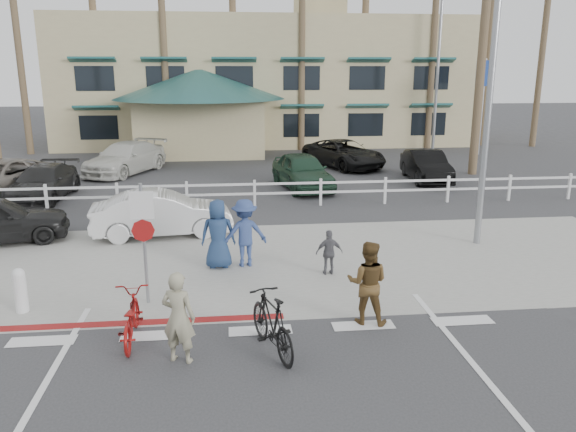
{
  "coord_description": "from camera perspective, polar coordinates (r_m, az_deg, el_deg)",
  "views": [
    {
      "loc": [
        -0.53,
        -9.17,
        4.84
      ],
      "look_at": [
        0.84,
        3.46,
        1.5
      ],
      "focal_mm": 35.0,
      "sensor_mm": 36.0,
      "label": 1
    }
  ],
  "objects": [
    {
      "name": "rider_black",
      "position": [
        11.02,
        8.08,
        -6.72
      ],
      "size": [
        0.97,
        0.86,
        1.67
      ],
      "primitive_type": "imported",
      "rotation": [
        0.0,
        0.0,
        2.81
      ],
      "color": "brown",
      "rests_on": "ground"
    },
    {
      "name": "streetlight_1",
      "position": [
        35.45,
        14.96,
        14.1
      ],
      "size": [
        0.6,
        2.0,
        9.5
      ],
      "primitive_type": null,
      "color": "gray",
      "rests_on": "ground"
    },
    {
      "name": "palm_6",
      "position": [
        36.37,
        7.9,
        20.37
      ],
      "size": [
        4.0,
        4.0,
        17.0
      ],
      "primitive_type": null,
      "color": "#1A3815",
      "rests_on": "ground"
    },
    {
      "name": "curb_red",
      "position": [
        11.7,
        -18.1,
        -10.42
      ],
      "size": [
        7.0,
        0.25,
        0.02
      ],
      "primitive_type": "cube",
      "color": "maroon",
      "rests_on": "ground"
    },
    {
      "name": "rail_fence",
      "position": [
        20.17,
        -3.12,
        2.28
      ],
      "size": [
        29.4,
        0.16,
        1.0
      ],
      "primitive_type": null,
      "color": "silver",
      "rests_on": "ground"
    },
    {
      "name": "bollard_0",
      "position": [
        12.73,
        -25.55,
        -6.83
      ],
      "size": [
        0.26,
        0.26,
        0.95
      ],
      "primitive_type": null,
      "color": "silver",
      "rests_on": "ground"
    },
    {
      "name": "sidewalk_plaza",
      "position": [
        14.5,
        -3.76,
        -4.76
      ],
      "size": [
        22.0,
        7.0,
        0.01
      ],
      "primitive_type": "cube",
      "color": "gray",
      "rests_on": "ground"
    },
    {
      "name": "pedestrian_b",
      "position": [
        14.01,
        -7.11,
        -1.82
      ],
      "size": [
        0.86,
        0.56,
        1.75
      ],
      "primitive_type": "imported",
      "rotation": [
        0.0,
        0.0,
        3.13
      ],
      "color": "navy",
      "rests_on": "ground"
    },
    {
      "name": "palm_2",
      "position": [
        36.09,
        -19.2,
        18.98
      ],
      "size": [
        4.0,
        4.0,
        16.0
      ],
      "primitive_type": null,
      "color": "#1A3815",
      "rests_on": "ground"
    },
    {
      "name": "pedestrian_child",
      "position": [
        13.56,
        4.21,
        -3.72
      ],
      "size": [
        0.65,
        0.27,
        1.11
      ],
      "primitive_type": "imported",
      "rotation": [
        0.0,
        0.0,
        3.15
      ],
      "color": "#58585D",
      "rests_on": "ground"
    },
    {
      "name": "parking_lot",
      "position": [
        27.6,
        -5.02,
        4.58
      ],
      "size": [
        50.0,
        16.0,
        0.01
      ],
      "primitive_type": "cube",
      "color": "#333335",
      "rests_on": "ground"
    },
    {
      "name": "ground",
      "position": [
        10.38,
        -2.62,
        -13.07
      ],
      "size": [
        140.0,
        140.0,
        0.0
      ],
      "primitive_type": "plane",
      "color": "#333335"
    },
    {
      "name": "lot_car_3",
      "position": [
        25.64,
        13.85,
        4.96
      ],
      "size": [
        1.73,
        4.2,
        1.35
      ],
      "primitive_type": "imported",
      "rotation": [
        0.0,
        0.0,
        -0.07
      ],
      "color": "black",
      "rests_on": "ground"
    },
    {
      "name": "rider_red",
      "position": [
        9.71,
        -11.05,
        -10.08
      ],
      "size": [
        0.69,
        0.57,
        1.62
      ],
      "primitive_type": "imported",
      "rotation": [
        0.0,
        0.0,
        2.79
      ],
      "color": "gray",
      "rests_on": "ground"
    },
    {
      "name": "lot_car_5",
      "position": [
        28.63,
        5.68,
        6.31
      ],
      "size": [
        4.11,
        5.44,
        1.37
      ],
      "primitive_type": "imported",
      "rotation": [
        0.0,
        0.0,
        0.42
      ],
      "color": "black",
      "rests_on": "ground"
    },
    {
      "name": "bike_path",
      "position": [
        8.66,
        -1.72,
        -19.2
      ],
      "size": [
        12.0,
        16.0,
        0.01
      ],
      "primitive_type": "cube",
      "color": "#333335",
      "rests_on": "ground"
    },
    {
      "name": "building",
      "position": [
        40.25,
        -2.69,
        15.87
      ],
      "size": [
        28.0,
        16.0,
        11.3
      ],
      "primitive_type": null,
      "color": "#C2B384",
      "rests_on": "ground"
    },
    {
      "name": "palm_8",
      "position": [
        38.95,
        19.93,
        17.81
      ],
      "size": [
        4.0,
        4.0,
        15.0
      ],
      "primitive_type": null,
      "color": "#1A3815",
      "rests_on": "ground"
    },
    {
      "name": "palm_4",
      "position": [
        35.27,
        -5.62,
        18.99
      ],
      "size": [
        4.0,
        4.0,
        15.0
      ],
      "primitive_type": null,
      "color": "#1A3815",
      "rests_on": "ground"
    },
    {
      "name": "cross_street",
      "position": [
        18.32,
        -4.32,
        -0.61
      ],
      "size": [
        40.0,
        5.0,
        0.01
      ],
      "primitive_type": "cube",
      "color": "#333335",
      "rests_on": "ground"
    },
    {
      "name": "palm_1",
      "position": [
        36.08,
        -25.79,
        15.97
      ],
      "size": [
        4.0,
        4.0,
        13.0
      ],
      "primitive_type": null,
      "color": "#1A3815",
      "rests_on": "ground"
    },
    {
      "name": "sign_post",
      "position": [
        11.99,
        -14.43,
        -2.16
      ],
      "size": [
        0.5,
        0.1,
        2.9
      ],
      "primitive_type": null,
      "color": "gray",
      "rests_on": "ground"
    },
    {
      "name": "palm_5",
      "position": [
        34.51,
        1.42,
        17.48
      ],
      "size": [
        4.0,
        4.0,
        13.0
      ],
      "primitive_type": null,
      "color": "#1A3815",
      "rests_on": "ground"
    },
    {
      "name": "lot_car_2",
      "position": [
        23.28,
        1.47,
        4.58
      ],
      "size": [
        2.5,
        4.59,
        1.48
      ],
      "primitive_type": "imported",
      "rotation": [
        0.0,
        0.0,
        0.18
      ],
      "color": "#1B3A28",
      "rests_on": "ground"
    },
    {
      "name": "bike_black",
      "position": [
        9.93,
        -1.64,
        -10.81
      ],
      "size": [
        1.05,
        1.92,
        1.11
      ],
      "primitive_type": "imported",
      "rotation": [
        0.0,
        0.0,
        3.45
      ],
      "color": "black",
      "rests_on": "ground"
    },
    {
      "name": "streetlight_0",
      "position": [
        16.27,
        19.92,
        12.69
      ],
      "size": [
        0.6,
        2.0,
        9.0
      ],
      "primitive_type": null,
      "color": "gray",
      "rests_on": "ground"
    },
    {
      "name": "car_white_sedan",
      "position": [
        17.06,
        -12.67,
        0.24
      ],
      "size": [
        4.23,
        1.89,
        1.35
      ],
      "primitive_type": "imported",
      "rotation": [
        0.0,
        0.0,
        1.69
      ],
      "color": "silver",
      "rests_on": "ground"
    },
    {
      "name": "palm_9",
      "position": [
        39.39,
        24.53,
        15.88
      ],
      "size": [
        4.0,
        4.0,
        13.0
      ],
      "primitive_type": null,
      "color": "#1A3815",
      "rests_on": "ground"
    },
    {
      "name": "pedestrian_a",
      "position": [
        14.07,
        -4.41,
        -1.73
      ],
      "size": [
        1.19,
        0.79,
        1.72
      ],
      "primitive_type": "imported",
      "rotation": [
        0.0,
        0.0,
        3.28
      ],
      "color": "navy",
      "rests_on": "ground"
    },
    {
      "name": "lot_car_4",
      "position": [
        27.86,
        -16.22,
        5.67
      ],
      "size": [
        3.95,
        5.43,
        1.46
      ],
      "primitive_type": "imported",
      "rotation": [
        0.0,
        0.0,
        -0.43
      ],
      "color": "silver",
      "rests_on": "ground"
    },
    {
      "name": "bike_red",
      "position": [
        10.75,
        -15.71,
        -9.92
      ],
      "size": [
        0.67,
        1.76,
        0.91
      ],
      "primitive_type": "imported",
      "rotation": [
        0.0,
        0.0,
        3.18
      ],
      "color": "maroon",
      "rests_on": "ground"
    },
    {
      "name": "lot_car_1",
      "position": [
        23.32,
        -23.62,
        3.11
      ],
      "size": [
        2.03,
        4.5,
        1.28
      ],
      "primitive_type": "imported",
      "rotation": [
        0.0,
        0.0,
        -0.06
      ],
      "color": "black",
      "rests_on": "ground"
    },
    {
      "name": "info_sign",
      "position": [
        34.45,
        19.1,
        10.54
      ],
      "size": [
        1.2,
        0.16,
        5.6
      ],
      "primitive_type": null,
      "color": "navy",
      "rests_on": "ground"
    },
    {
      "name": "palm_3",
      "position": [
        34.41,
        -12.6,
        17.99
      ],
      "size": [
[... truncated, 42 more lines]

